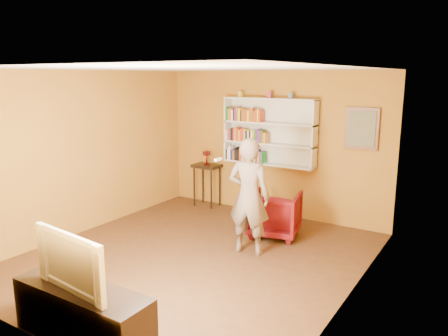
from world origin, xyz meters
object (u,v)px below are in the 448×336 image
at_px(armchair, 275,214).
at_px(ruby_lustre, 207,155).
at_px(tv_cabinet, 83,314).
at_px(bookshelf, 271,132).
at_px(person, 249,197).
at_px(television, 79,260).
at_px(console_table, 207,172).

bearing_deg(armchair, ruby_lustre, -35.82).
xyz_separation_m(armchair, tv_cabinet, (-0.32, -3.69, -0.09)).
distance_m(bookshelf, armchair, 1.67).
bearing_deg(armchair, tv_cabinet, 72.12).
height_order(person, tv_cabinet, person).
xyz_separation_m(ruby_lustre, television, (1.60, -4.50, -0.20)).
bearing_deg(console_table, television, -70.44).
height_order(console_table, armchair, console_table).
distance_m(tv_cabinet, television, 0.58).
relative_size(console_table, person, 0.49).
height_order(bookshelf, tv_cabinet, bookshelf).
bearing_deg(person, television, 74.52).
distance_m(armchair, television, 3.73).
bearing_deg(console_table, bookshelf, 6.83).
xyz_separation_m(ruby_lustre, person, (1.91, -1.68, -0.19)).
bearing_deg(television, ruby_lustre, 115.59).
relative_size(ruby_lustre, television, 0.27).
height_order(console_table, tv_cabinet, console_table).
bearing_deg(tv_cabinet, armchair, 85.01).
bearing_deg(bookshelf, person, -72.54).
height_order(armchair, television, television).
bearing_deg(person, console_table, -50.52).
distance_m(bookshelf, person, 2.06).
relative_size(ruby_lustre, person, 0.16).
xyz_separation_m(person, television, (-0.31, -2.82, -0.01)).
bearing_deg(armchair, console_table, -35.82).
xyz_separation_m(bookshelf, ruby_lustre, (-1.33, -0.16, -0.54)).
height_order(bookshelf, console_table, bookshelf).
distance_m(console_table, ruby_lustre, 0.35).
xyz_separation_m(console_table, television, (1.60, -4.50, 0.15)).
relative_size(person, television, 1.67).
relative_size(person, tv_cabinet, 1.12).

